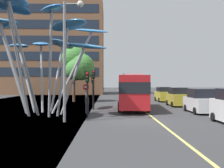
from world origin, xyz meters
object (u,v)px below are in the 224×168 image
(traffic_light_island_mid, at_px, (93,84))
(traffic_light_kerb_far, at_px, (94,81))
(car_parked_mid, at_px, (201,102))
(pedestrian, at_px, (87,104))
(car_parked_far, at_px, (178,97))
(leaf_sculpture, at_px, (40,34))
(traffic_light_kerb_near, at_px, (87,84))
(street_lamp, at_px, (69,46))
(red_bus, at_px, (133,90))
(no_entry_sign, at_px, (86,93))
(car_side_street, at_px, (164,95))

(traffic_light_island_mid, bearing_deg, traffic_light_kerb_far, -85.16)
(car_parked_mid, distance_m, pedestrian, 9.88)
(car_parked_far, bearing_deg, traffic_light_island_mid, -173.62)
(traffic_light_kerb_far, bearing_deg, car_parked_far, 22.90)
(car_parked_mid, bearing_deg, leaf_sculpture, -175.70)
(traffic_light_island_mid, distance_m, car_parked_mid, 11.25)
(traffic_light_kerb_near, height_order, car_parked_far, traffic_light_kerb_near)
(leaf_sculpture, xyz_separation_m, street_lamp, (2.94, -4.22, -1.55))
(red_bus, xyz_separation_m, street_lamp, (-5.12, -8.44, 3.18))
(traffic_light_kerb_far, bearing_deg, pedestrian, -97.14)
(traffic_light_island_mid, bearing_deg, leaf_sculpture, -121.29)
(pedestrian, bearing_deg, traffic_light_kerb_far, 82.86)
(traffic_light_kerb_near, xyz_separation_m, traffic_light_kerb_far, (0.16, 5.87, 0.27))
(traffic_light_island_mid, bearing_deg, car_parked_mid, -29.41)
(car_parked_far, bearing_deg, no_entry_sign, -159.23)
(leaf_sculpture, bearing_deg, traffic_light_kerb_near, -28.53)
(street_lamp, bearing_deg, leaf_sculpture, 124.85)
(traffic_light_island_mid, relative_size, car_parked_far, 0.87)
(leaf_sculpture, height_order, traffic_light_island_mid, leaf_sculpture)
(traffic_light_kerb_far, height_order, pedestrian, traffic_light_kerb_far)
(traffic_light_kerb_far, xyz_separation_m, car_parked_mid, (9.47, -2.65, -1.79))
(no_entry_sign, bearing_deg, traffic_light_kerb_far, -8.37)
(car_side_street, relative_size, pedestrian, 2.78)
(street_lamp, bearing_deg, car_parked_mid, 26.08)
(traffic_light_kerb_far, distance_m, car_side_street, 14.53)
(traffic_light_kerb_far, bearing_deg, no_entry_sign, 171.63)
(traffic_light_island_mid, bearing_deg, no_entry_sign, -100.72)
(car_parked_far, relative_size, no_entry_sign, 1.55)
(car_side_street, xyz_separation_m, no_entry_sign, (-9.89, -11.05, 0.70))
(leaf_sculpture, relative_size, traffic_light_island_mid, 3.70)
(traffic_light_kerb_near, relative_size, traffic_light_island_mid, 1.02)
(car_side_street, bearing_deg, car_parked_far, -89.58)
(traffic_light_kerb_far, bearing_deg, car_side_street, 50.70)
(red_bus, bearing_deg, traffic_light_kerb_far, -171.96)
(traffic_light_kerb_far, relative_size, traffic_light_island_mid, 1.14)
(red_bus, relative_size, pedestrian, 6.29)
(car_parked_mid, xyz_separation_m, car_side_street, (-0.34, 13.81, -0.02))
(traffic_light_island_mid, bearing_deg, car_side_street, 41.63)
(car_parked_far, bearing_deg, pedestrian, -143.68)
(street_lamp, distance_m, no_entry_sign, 8.72)
(leaf_sculpture, height_order, car_side_street, leaf_sculpture)
(car_side_street, height_order, no_entry_sign, no_entry_sign)
(traffic_light_kerb_far, height_order, car_parked_mid, traffic_light_kerb_far)
(leaf_sculpture, bearing_deg, traffic_light_island_mid, 58.71)
(red_bus, distance_m, car_side_street, 11.89)
(red_bus, height_order, car_parked_mid, red_bus)
(red_bus, distance_m, pedestrian, 5.76)
(traffic_light_island_mid, xyz_separation_m, car_parked_mid, (9.71, -5.47, -1.46))
(car_parked_far, bearing_deg, leaf_sculpture, -150.55)
(car_parked_far, bearing_deg, traffic_light_kerb_far, -157.10)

